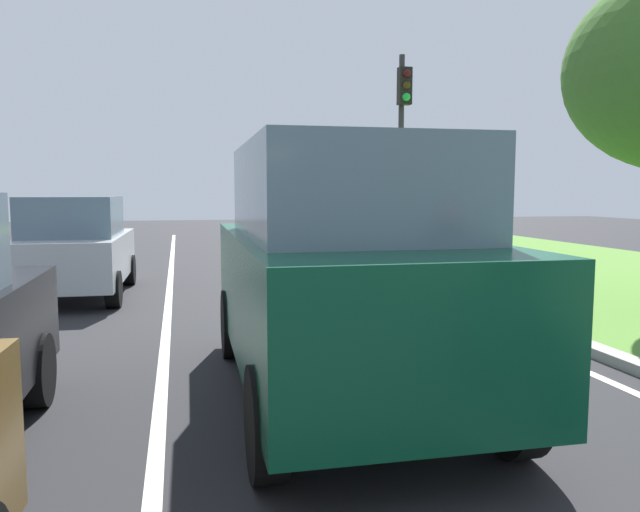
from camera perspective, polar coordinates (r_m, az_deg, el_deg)
The scene contains 8 objects.
ground_plane at distance 11.14m, azimuth -10.28°, elevation -3.73°, with size 60.00×60.00×0.00m, color #262628.
lane_line_center at distance 11.12m, azimuth -13.89°, elevation -3.80°, with size 0.12×32.00×0.01m, color silver.
lane_line_right_edge at distance 11.86m, azimuth 7.39°, elevation -3.07°, with size 0.12×32.00×0.01m, color silver.
grass_verge_right at distance 14.31m, azimuth 26.12°, elevation -1.97°, with size 9.00×48.00×0.06m, color #548433.
curb_right at distance 12.03m, azimuth 9.63°, elevation -2.70°, with size 0.24×48.00×0.12m, color #9E9B93.
car_suv_ahead at distance 5.50m, azimuth 1.98°, elevation -1.31°, with size 2.03×4.53×2.28m.
car_hatchback_far at distance 11.62m, azimuth -21.76°, elevation 0.73°, with size 1.80×3.73×1.78m.
traffic_light_near_right at distance 15.72m, azimuth 7.71°, elevation 11.90°, with size 0.32×0.50×5.24m.
Camera 1 is at (-0.51, 3.03, 1.87)m, focal length 34.37 mm.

